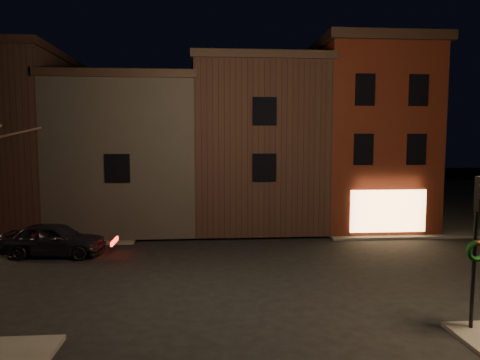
% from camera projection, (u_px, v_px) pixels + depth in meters
% --- Properties ---
extents(ground, '(120.00, 120.00, 0.00)m').
position_uv_depth(ground, '(244.00, 274.00, 16.30)').
color(ground, black).
rests_on(ground, ground).
extents(sidewalk_far_right, '(30.00, 30.00, 0.12)m').
position_uv_depth(sidewalk_far_right, '(450.00, 197.00, 37.67)').
color(sidewalk_far_right, '#2D2B28').
rests_on(sidewalk_far_right, ground).
extents(corner_building, '(6.50, 8.50, 10.50)m').
position_uv_depth(corner_building, '(362.00, 135.00, 25.82)').
color(corner_building, '#47160C').
rests_on(corner_building, ground).
extents(row_building_a, '(7.30, 10.30, 9.40)m').
position_uv_depth(row_building_a, '(253.00, 144.00, 26.39)').
color(row_building_a, black).
rests_on(row_building_a, ground).
extents(row_building_b, '(7.80, 10.30, 8.40)m').
position_uv_depth(row_building_b, '(135.00, 153.00, 25.89)').
color(row_building_b, black).
rests_on(row_building_b, ground).
extents(row_building_c, '(7.30, 10.30, 9.90)m').
position_uv_depth(row_building_c, '(10.00, 140.00, 25.27)').
color(row_building_c, black).
rests_on(row_building_c, ground).
extents(traffic_signal, '(0.58, 0.38, 4.05)m').
position_uv_depth(traffic_signal, '(478.00, 229.00, 11.00)').
color(traffic_signal, black).
rests_on(traffic_signal, sidewalk_near_right).
extents(parked_car_a, '(4.50, 2.19, 1.48)m').
position_uv_depth(parked_car_a, '(54.00, 239.00, 18.81)').
color(parked_car_a, black).
rests_on(parked_car_a, ground).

